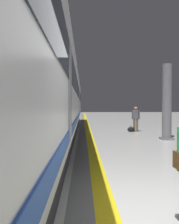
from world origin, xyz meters
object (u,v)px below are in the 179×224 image
high_speed_train (44,86)px  duffel_bag_near (131,129)px  platform_pillar (167,104)px  passenger_near (136,117)px

high_speed_train → duffel_bag_near: bearing=39.0°
high_speed_train → platform_pillar: (5.74, 0.52, -0.78)m
high_speed_train → duffel_bag_near: size_ratio=78.57×
duffel_bag_near → high_speed_train: bearing=-141.0°
high_speed_train → passenger_near: high_speed_train is taller
passenger_near → duffel_bag_near: passenger_near is taller
passenger_near → high_speed_train: bearing=-142.1°
high_speed_train → platform_pillar: size_ratio=9.60×
high_speed_train → passenger_near: bearing=37.9°
high_speed_train → platform_pillar: 5.82m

